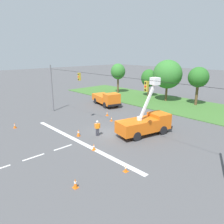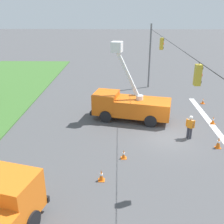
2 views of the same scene
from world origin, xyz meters
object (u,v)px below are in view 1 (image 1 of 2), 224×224
(tree_east, at_px, (198,77))
(traffic_cone_far_left, at_px, (112,119))
(tree_west, at_px, (149,78))
(traffic_cone_mid_right, at_px, (94,147))
(road_worker, at_px, (97,127))
(traffic_cone_lane_edge_b, at_px, (126,168))
(traffic_cone_near_bucket, at_px, (15,125))
(utility_truck_bucket_lift, at_px, (145,123))
(traffic_cone_foreground_right, at_px, (78,133))
(traffic_cone_lane_edge_a, at_px, (75,183))
(tree_centre, at_px, (168,74))
(traffic_cone_foreground_left, at_px, (107,114))
(tree_far_west, at_px, (118,72))
(utility_truck_support_near, at_px, (107,99))

(tree_east, distance_m, traffic_cone_far_left, 17.80)
(tree_west, xyz_separation_m, traffic_cone_mid_right, (12.43, -24.29, -3.52))
(road_worker, xyz_separation_m, traffic_cone_lane_edge_b, (7.39, -3.20, -0.72))
(traffic_cone_near_bucket, bearing_deg, road_worker, 33.28)
(tree_west, xyz_separation_m, utility_truck_bucket_lift, (13.17, -17.48, -2.48))
(traffic_cone_mid_right, xyz_separation_m, traffic_cone_near_bucket, (-11.52, -3.26, 0.02))
(traffic_cone_foreground_right, distance_m, traffic_cone_lane_edge_a, 9.66)
(tree_west, bearing_deg, utility_truck_bucket_lift, -52.99)
(traffic_cone_mid_right, bearing_deg, tree_centre, 107.62)
(tree_centre, bearing_deg, traffic_cone_mid_right, -72.38)
(traffic_cone_foreground_left, bearing_deg, utility_truck_bucket_lift, -12.11)
(tree_far_west, height_order, road_worker, tree_far_west)
(tree_east, xyz_separation_m, traffic_cone_mid_right, (1.93, -24.21, -4.55))
(tree_east, height_order, traffic_cone_far_left, tree_east)
(tree_east, xyz_separation_m, traffic_cone_lane_edge_a, (5.79, -28.89, -4.50))
(tree_west, distance_m, utility_truck_bucket_lift, 22.03)
(road_worker, distance_m, traffic_cone_near_bucket, 10.68)
(utility_truck_bucket_lift, height_order, traffic_cone_lane_edge_b, utility_truck_bucket_lift)
(tree_far_west, relative_size, tree_east, 0.99)
(tree_west, xyz_separation_m, traffic_cone_foreground_right, (8.46, -23.33, -3.42))
(utility_truck_support_near, bearing_deg, traffic_cone_lane_edge_a, -46.81)
(tree_far_west, distance_m, tree_centre, 12.30)
(traffic_cone_foreground_right, relative_size, traffic_cone_near_bucket, 1.20)
(traffic_cone_lane_edge_b, height_order, traffic_cone_far_left, traffic_cone_far_left)
(tree_west, height_order, traffic_cone_lane_edge_b, tree_west)
(tree_west, bearing_deg, tree_centre, -12.00)
(tree_centre, relative_size, utility_truck_support_near, 1.09)
(road_worker, relative_size, traffic_cone_foreground_right, 2.14)
(traffic_cone_foreground_left, bearing_deg, traffic_cone_far_left, -28.85)
(traffic_cone_mid_right, bearing_deg, tree_far_west, 131.06)
(tree_east, xyz_separation_m, traffic_cone_lane_edge_b, (6.71, -24.81, -4.59))
(tree_east, distance_m, utility_truck_support_near, 16.01)
(utility_truck_support_near, bearing_deg, traffic_cone_mid_right, -45.56)
(utility_truck_bucket_lift, distance_m, traffic_cone_mid_right, 6.93)
(tree_east, distance_m, traffic_cone_mid_right, 24.70)
(tree_far_west, height_order, traffic_cone_lane_edge_a, tree_far_west)
(tree_centre, height_order, traffic_cone_near_bucket, tree_centre)
(utility_truck_support_near, xyz_separation_m, traffic_cone_lane_edge_b, (17.40, -13.47, -0.91))
(traffic_cone_far_left, bearing_deg, traffic_cone_lane_edge_b, -37.96)
(tree_centre, relative_size, utility_truck_bucket_lift, 1.13)
(road_worker, xyz_separation_m, traffic_cone_foreground_right, (-1.35, -1.63, -0.59))
(utility_truck_support_near, bearing_deg, tree_far_west, 125.98)
(traffic_cone_lane_edge_a, xyz_separation_m, traffic_cone_lane_edge_b, (0.92, 4.08, -0.09))
(utility_truck_support_near, height_order, traffic_cone_lane_edge_b, utility_truck_support_near)
(traffic_cone_lane_edge_b, bearing_deg, tree_far_west, 136.53)
(utility_truck_bucket_lift, xyz_separation_m, traffic_cone_far_left, (-6.19, 0.55, -1.07))
(tree_centre, xyz_separation_m, tree_east, (5.45, 0.99, -0.20))
(tree_far_west, xyz_separation_m, traffic_cone_foreground_left, (11.92, -13.93, -4.46))
(tree_centre, bearing_deg, road_worker, -77.00)
(traffic_cone_far_left, bearing_deg, traffic_cone_lane_edge_a, -52.34)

